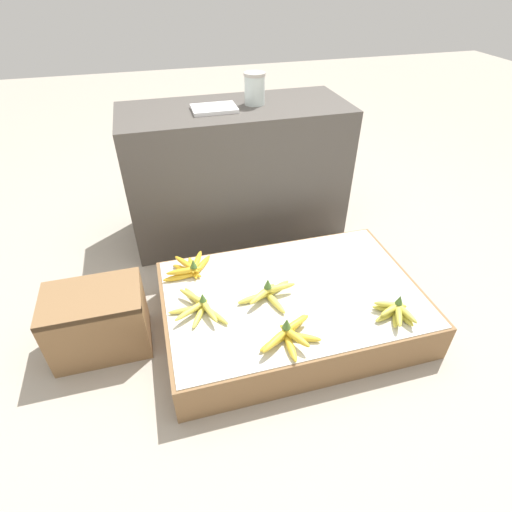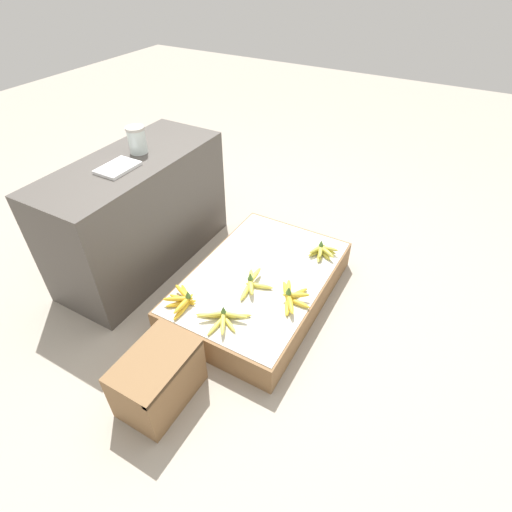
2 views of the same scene
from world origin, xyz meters
TOP-DOWN VIEW (x-y plane):
  - ground_plane at (0.00, 0.00)m, footprint 10.00×10.00m
  - display_platform at (0.00, 0.00)m, footprint 1.09×0.72m
  - back_vendor_table at (-0.05, 0.82)m, footprint 1.17×0.48m
  - wooden_crate at (-0.80, 0.08)m, footprint 0.38×0.25m
  - banana_bunch_front_midleft at (-0.10, -0.25)m, footprint 0.25×0.22m
  - banana_bunch_front_right at (0.34, -0.24)m, footprint 0.15×0.16m
  - banana_bunch_middle_left at (-0.40, -0.01)m, footprint 0.23×0.26m
  - banana_bunch_middle_midleft at (-0.11, -0.01)m, footprint 0.26×0.20m
  - banana_bunch_back_left at (-0.40, 0.24)m, footprint 0.24×0.17m
  - glass_jar at (0.06, 0.83)m, footprint 0.11×0.11m
  - foam_tray_white at (-0.16, 0.79)m, footprint 0.22×0.15m

SIDE VIEW (x-z plane):
  - ground_plane at x=0.00m, z-range 0.00..0.00m
  - display_platform at x=0.00m, z-range 0.00..0.18m
  - wooden_crate at x=-0.80m, z-range 0.00..0.29m
  - banana_bunch_middle_left at x=-0.40m, z-range 0.16..0.25m
  - banana_bunch_back_left at x=-0.40m, z-range 0.16..0.25m
  - banana_bunch_front_right at x=0.34m, z-range 0.16..0.25m
  - banana_bunch_middle_midleft at x=-0.11m, z-range 0.16..0.26m
  - banana_bunch_front_midleft at x=-0.10m, z-range 0.16..0.26m
  - back_vendor_table at x=-0.05m, z-range 0.00..0.72m
  - foam_tray_white at x=-0.16m, z-range 0.72..0.73m
  - glass_jar at x=0.06m, z-range 0.72..0.87m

